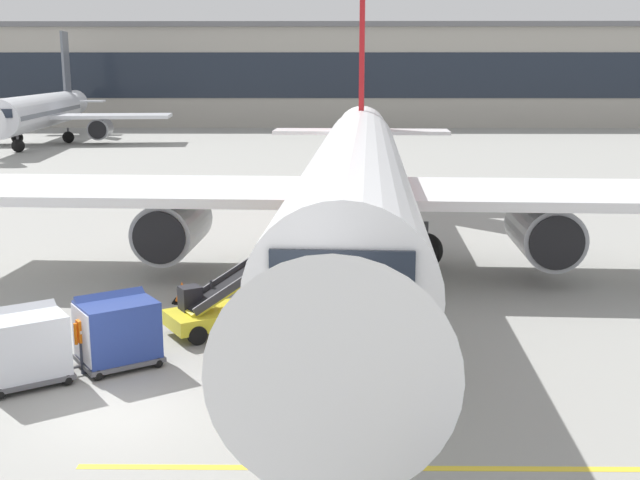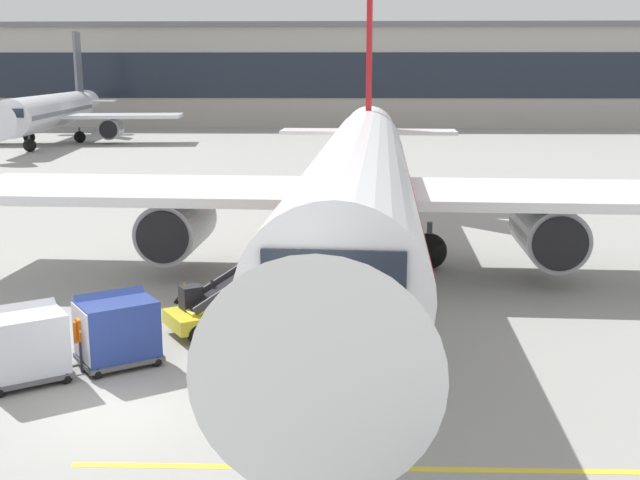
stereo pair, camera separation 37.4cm
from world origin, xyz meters
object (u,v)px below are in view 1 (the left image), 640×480
object	(u,v)px
belt_loader	(232,301)
distant_airplane	(39,112)
safety_cone_engine_keepout	(183,294)
baggage_cart_second	(24,345)
ground_crew_by_loader	(254,296)
baggage_cart_lead	(117,329)
ground_crew_by_carts	(85,336)
parked_airplane	(357,181)
safety_cone_wingtip	(182,292)

from	to	relation	value
belt_loader	distant_airplane	world-z (taller)	distant_airplane
safety_cone_engine_keepout	baggage_cart_second	bearing A→B (deg)	-111.02
baggage_cart_second	ground_crew_by_loader	xyz separation A→B (m)	(5.34, 4.38, -0.00)
baggage_cart_lead	ground_crew_by_carts	xyz separation A→B (m)	(-0.68, -0.52, -0.00)
parked_airplane	distant_airplane	size ratio (longest dim) A/B	1.10
baggage_cart_lead	baggage_cart_second	world-z (taller)	same
ground_crew_by_loader	distant_airplane	xyz separation A→B (m)	(-28.51, 61.04, 2.35)
safety_cone_wingtip	parked_airplane	bearing A→B (deg)	33.85
safety_cone_engine_keepout	ground_crew_by_loader	bearing A→B (deg)	-44.37
baggage_cart_second	parked_airplane	bearing A→B (deg)	52.12
baggage_cart_second	distant_airplane	distance (m)	69.44
baggage_cart_second	ground_crew_by_carts	bearing A→B (deg)	27.61
belt_loader	baggage_cart_lead	bearing A→B (deg)	-131.34
parked_airplane	distant_airplane	bearing A→B (deg)	120.36
baggage_cart_second	safety_cone_engine_keepout	world-z (taller)	baggage_cart_second
baggage_cart_second	baggage_cart_lead	bearing A→B (deg)	31.21
ground_crew_by_carts	safety_cone_wingtip	size ratio (longest dim) A/B	2.48
safety_cone_engine_keepout	baggage_cart_lead	bearing A→B (deg)	-96.77
ground_crew_by_carts	safety_cone_engine_keepout	size ratio (longest dim) A/B	2.76
parked_airplane	belt_loader	size ratio (longest dim) A/B	7.94
parked_airplane	ground_crew_by_carts	size ratio (longest dim) A/B	23.29
safety_cone_wingtip	ground_crew_by_loader	bearing A→B (deg)	-44.86
belt_loader	baggage_cart_second	bearing A→B (deg)	-137.72
ground_crew_by_carts	distant_airplane	world-z (taller)	distant_airplane
baggage_cart_lead	distant_airplane	xyz separation A→B (m)	(-25.17, 64.21, 2.35)
ground_crew_by_carts	safety_cone_wingtip	world-z (taller)	ground_crew_by_carts
baggage_cart_second	ground_crew_by_carts	world-z (taller)	baggage_cart_second
safety_cone_engine_keepout	safety_cone_wingtip	size ratio (longest dim) A/B	0.90
safety_cone_engine_keepout	safety_cone_wingtip	distance (m)	0.12
ground_crew_by_loader	safety_cone_engine_keepout	size ratio (longest dim) A/B	2.76
belt_loader	safety_cone_engine_keepout	distance (m)	3.43
parked_airplane	baggage_cart_lead	distance (m)	12.20
safety_cone_wingtip	distant_airplane	xyz separation A→B (m)	(-25.80, 58.35, 3.01)
parked_airplane	distant_airplane	xyz separation A→B (m)	(-31.81, 54.31, -0.24)
parked_airplane	safety_cone_engine_keepout	distance (m)	7.96
belt_loader	safety_cone_engine_keepout	size ratio (longest dim) A/B	8.11
baggage_cart_second	ground_crew_by_loader	bearing A→B (deg)	39.36
parked_airplane	safety_cone_wingtip	world-z (taller)	parked_airplane
ground_crew_by_carts	ground_crew_by_loader	bearing A→B (deg)	42.54
baggage_cart_lead	ground_crew_by_loader	size ratio (longest dim) A/B	1.55
baggage_cart_second	distant_airplane	size ratio (longest dim) A/B	0.07
safety_cone_engine_keepout	safety_cone_wingtip	world-z (taller)	safety_cone_wingtip
parked_airplane	ground_crew_by_loader	size ratio (longest dim) A/B	23.29
safety_cone_engine_keepout	distant_airplane	xyz separation A→B (m)	(-25.85, 58.44, 3.04)
belt_loader	baggage_cart_second	xyz separation A→B (m)	(-4.66, -4.24, 0.11)
ground_crew_by_loader	safety_cone_engine_keepout	xyz separation A→B (m)	(-2.66, 2.60, -0.69)
ground_crew_by_loader	distant_airplane	distance (m)	67.41
parked_airplane	baggage_cart_second	size ratio (longest dim) A/B	15.02
baggage_cart_second	ground_crew_by_loader	world-z (taller)	baggage_cart_second
ground_crew_by_carts	distant_airplane	size ratio (longest dim) A/B	0.05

